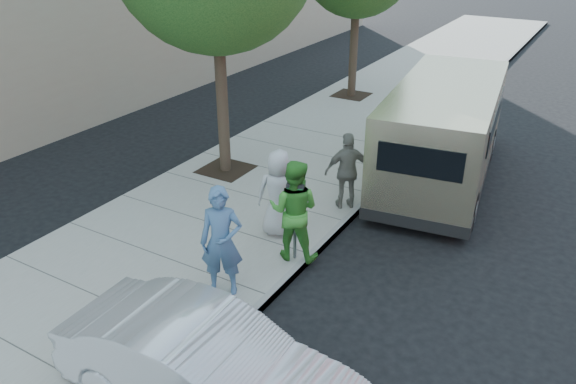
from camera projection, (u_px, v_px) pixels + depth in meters
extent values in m
plane|color=black|center=(248.00, 241.00, 11.44)|extent=(120.00, 120.00, 0.00)
cube|color=gray|center=(209.00, 225.00, 11.86)|extent=(5.00, 60.00, 0.15)
cube|color=gray|center=(310.00, 257.00, 10.75)|extent=(0.12, 60.00, 0.16)
cube|color=black|center=(226.00, 169.00, 14.27)|extent=(1.20, 1.20, 0.01)
cylinder|color=#38281E|center=(222.00, 94.00, 13.39)|extent=(0.28, 0.28, 3.96)
cube|color=black|center=(351.00, 95.00, 20.14)|extent=(1.20, 1.20, 0.01)
cylinder|color=#38281E|center=(354.00, 45.00, 19.36)|extent=(0.28, 0.28, 3.52)
cylinder|color=gray|center=(295.00, 229.00, 10.34)|extent=(0.06, 0.06, 1.23)
cube|color=gray|center=(295.00, 198.00, 10.04)|extent=(0.25, 0.14, 0.09)
cube|color=#2D2D30|center=(290.00, 189.00, 9.99)|extent=(0.16, 0.15, 0.24)
cube|color=#2D2D30|center=(300.00, 190.00, 9.96)|extent=(0.16, 0.15, 0.24)
cube|color=beige|center=(443.00, 131.00, 13.38)|extent=(2.97, 6.23, 2.21)
cube|color=beige|center=(459.00, 113.00, 16.33)|extent=(2.11, 0.87, 0.94)
cube|color=black|center=(420.00, 162.00, 10.73)|extent=(1.66, 0.23, 0.61)
cylinder|color=black|center=(415.00, 134.00, 15.76)|extent=(0.39, 0.87, 0.84)
cylinder|color=black|center=(488.00, 144.00, 15.08)|extent=(0.39, 0.87, 0.84)
cylinder|color=black|center=(378.00, 194.00, 12.41)|extent=(0.39, 0.87, 0.84)
cylinder|color=black|center=(469.00, 210.00, 11.72)|extent=(0.39, 0.87, 0.84)
imported|color=silver|center=(208.00, 369.00, 7.26)|extent=(4.26, 1.59, 1.39)
imported|color=#466A94|center=(222.00, 242.00, 9.25)|extent=(0.85, 0.75, 1.96)
imported|color=green|center=(294.00, 210.00, 10.23)|extent=(1.11, 0.97, 1.96)
imported|color=#B5B5B8|center=(279.00, 193.00, 11.04)|extent=(1.04, 0.90, 1.79)
imported|color=gray|center=(348.00, 171.00, 12.08)|extent=(1.05, 0.96, 1.72)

